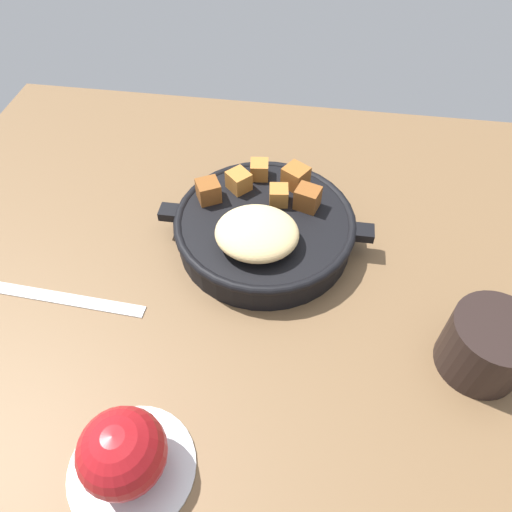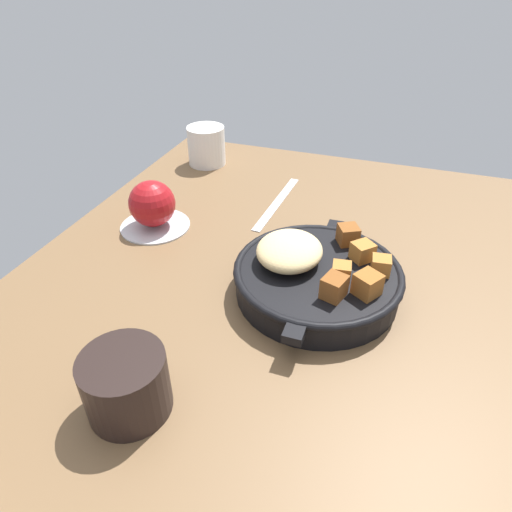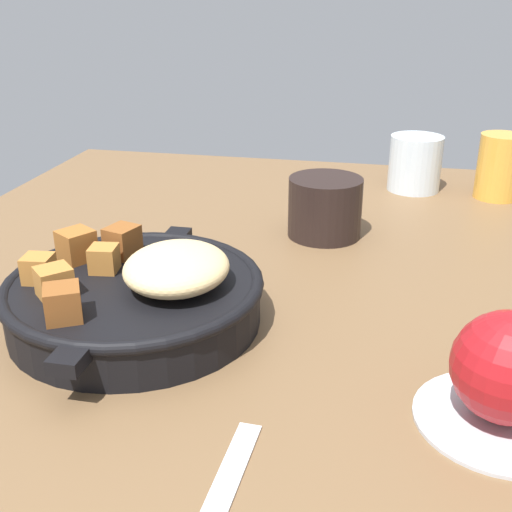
% 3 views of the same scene
% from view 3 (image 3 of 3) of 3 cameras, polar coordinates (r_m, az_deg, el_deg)
% --- Properties ---
extents(ground_plane, '(1.10, 0.78, 0.02)m').
position_cam_3_polar(ground_plane, '(0.63, -3.94, -5.10)').
color(ground_plane, brown).
extents(cast_iron_skillet, '(0.28, 0.24, 0.08)m').
position_cam_3_polar(cast_iron_skillet, '(0.59, -10.58, -3.26)').
color(cast_iron_skillet, black).
rests_on(cast_iron_skillet, ground_plane).
extents(saucer_plate, '(0.12, 0.12, 0.01)m').
position_cam_3_polar(saucer_plate, '(0.50, 20.89, -13.37)').
color(saucer_plate, '#B7BABF').
rests_on(saucer_plate, ground_plane).
extents(red_apple, '(0.08, 0.08, 0.08)m').
position_cam_3_polar(red_apple, '(0.48, 21.63, -9.22)').
color(red_apple, maroon).
rests_on(red_apple, saucer_plate).
extents(juice_glass_amber, '(0.06, 0.06, 0.09)m').
position_cam_3_polar(juice_glass_amber, '(0.98, 20.92, 7.47)').
color(juice_glass_amber, gold).
rests_on(juice_glass_amber, ground_plane).
extents(coffee_mug_dark, '(0.09, 0.09, 0.07)m').
position_cam_3_polar(coffee_mug_dark, '(0.78, 6.17, 4.35)').
color(coffee_mug_dark, black).
rests_on(coffee_mug_dark, ground_plane).
extents(water_glass_short, '(0.08, 0.08, 0.08)m').
position_cam_3_polar(water_glass_short, '(0.99, 14.02, 8.04)').
color(water_glass_short, silver).
rests_on(water_glass_short, ground_plane).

